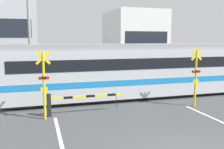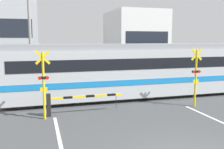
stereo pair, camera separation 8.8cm
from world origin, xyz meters
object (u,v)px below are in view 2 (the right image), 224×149
crossing_signal_right (196,75)px  pedestrian (83,72)px  crossing_barrier_far (135,79)px  crossing_signal_left (44,81)px  commuter_train (166,68)px  crossing_barrier_near (69,101)px

crossing_signal_right → pedestrian: 10.12m
crossing_barrier_far → crossing_signal_left: (-6.88, -6.07, 1.07)m
commuter_train → crossing_signal_left: 8.54m
pedestrian → commuter_train: bearing=-51.7°
crossing_barrier_near → pedestrian: pedestrian is taller
commuter_train → crossing_signal_left: bearing=-158.5°
crossing_barrier_near → crossing_barrier_far: bearing=44.8°
commuter_train → crossing_barrier_far: 3.33m
crossing_signal_right → crossing_barrier_far: bearing=100.8°
crossing_barrier_far → pedestrian: 4.55m
commuter_train → crossing_signal_right: commuter_train is taller
crossing_barrier_far → pedestrian: (-3.52, 2.87, 0.26)m
crossing_barrier_near → crossing_signal_left: size_ratio=1.17×
crossing_signal_right → crossing_barrier_near: bearing=176.7°
commuter_train → crossing_barrier_near: (-6.79, -2.73, -1.12)m
crossing_barrier_far → pedestrian: pedestrian is taller
crossing_barrier_far → crossing_signal_left: bearing=-138.6°
crossing_barrier_near → pedestrian: (2.20, 8.55, 0.26)m
crossing_signal_right → pedestrian: bearing=117.7°
crossing_barrier_near → crossing_signal_left: (-1.16, -0.39, 1.07)m
commuter_train → crossing_signal_right: 3.12m
crossing_barrier_far → crossing_signal_left: 9.24m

